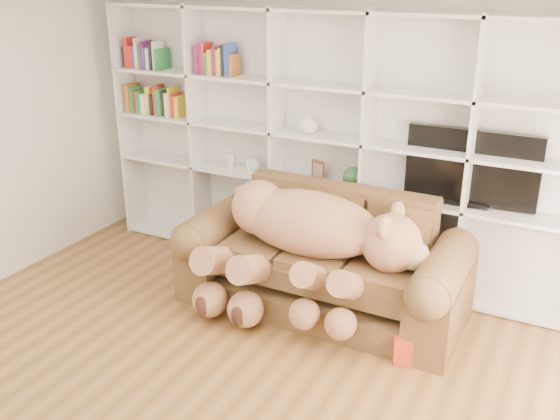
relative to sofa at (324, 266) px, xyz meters
The scene contains 14 objects.
floor 1.72m from the sofa, 101.58° to the right, with size 5.00×5.00×0.00m, color brown.
wall_back 1.34m from the sofa, 111.67° to the left, with size 5.00×0.02×2.70m, color white.
bookshelf 1.31m from the sofa, 129.03° to the left, with size 4.43×0.35×2.40m.
sofa is the anchor object (origin of this frame).
teddy_bear 0.38m from the sofa, 113.45° to the right, with size 1.78×0.97×1.03m.
throw_pillow 0.77m from the sofa, 166.38° to the left, with size 0.41×0.13×0.41m, color maroon.
gift_box 1.01m from the sofa, 24.15° to the right, with size 0.27×0.26×0.22m, color red.
tv 1.46m from the sofa, 35.64° to the left, with size 1.07×0.18×0.63m.
picture_frame 0.96m from the sofa, 118.74° to the left, with size 0.15×0.03×0.19m, color #52301C.
green_vase 0.88m from the sofa, 91.61° to the left, with size 0.19×0.19×0.19m, color #305E37.
figurine_tall 1.56m from the sofa, 153.24° to the left, with size 0.07×0.07×0.14m, color silver.
figurine_short 1.38m from the sofa, 148.79° to the left, with size 0.08×0.08×0.13m, color silver.
snow_globe 1.34m from the sofa, 147.41° to the left, with size 0.12×0.12×0.12m, color silver.
shelf_vase 1.32m from the sofa, 125.41° to the left, with size 0.19×0.19×0.20m, color silver.
Camera 1 is at (2.18, -2.67, 2.72)m, focal length 40.00 mm.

